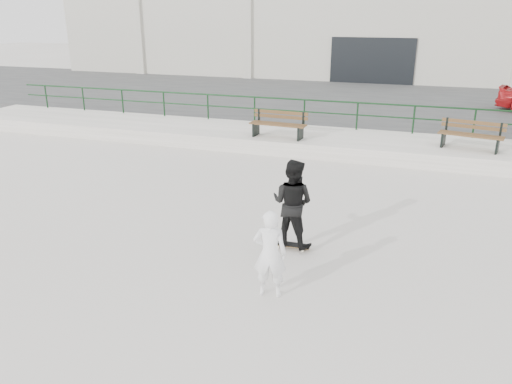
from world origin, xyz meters
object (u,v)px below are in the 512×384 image
(bench_left, at_px, (279,124))
(bench_right, at_px, (471,135))
(skateboard, at_px, (291,245))
(standing_skater, at_px, (292,203))
(seated_skater, at_px, (270,254))

(bench_left, xyz_separation_m, bench_right, (6.22, 0.44, -0.01))
(skateboard, relative_size, standing_skater, 0.43)
(bench_right, distance_m, skateboard, 8.67)
(skateboard, xyz_separation_m, standing_skater, (0.00, 0.00, 0.93))
(bench_left, height_order, standing_skater, standing_skater)
(bench_left, relative_size, bench_right, 1.00)
(skateboard, height_order, standing_skater, standing_skater)
(bench_left, relative_size, seated_skater, 1.28)
(bench_right, xyz_separation_m, seated_skater, (-3.69, -9.62, -0.16))
(bench_right, height_order, seated_skater, seated_skater)
(standing_skater, bearing_deg, bench_left, -60.66)
(standing_skater, bearing_deg, bench_right, -105.16)
(bench_left, distance_m, skateboard, 7.75)
(bench_right, xyz_separation_m, standing_skater, (-3.80, -7.75, 0.06))
(bench_left, height_order, bench_right, bench_left)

